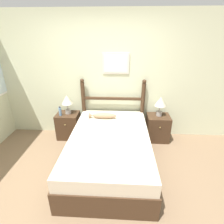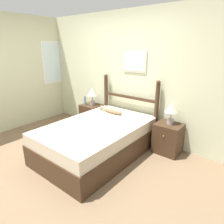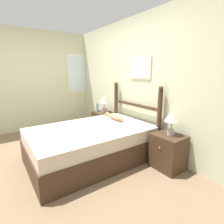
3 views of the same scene
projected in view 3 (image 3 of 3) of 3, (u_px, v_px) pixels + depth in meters
The scene contains 11 objects.
ground_plane at pixel (53, 163), 2.96m from camera, with size 16.00×16.00×0.00m, color #7A6047.
wall_back at pixel (132, 83), 3.64m from camera, with size 6.40×0.08×2.55m.
wall_left at pixel (25, 81), 4.39m from camera, with size 0.08×6.40×2.55m.
bed at pixel (92, 144), 3.05m from camera, with size 1.34×2.06×0.58m.
headboard at pixel (134, 114), 3.52m from camera, with size 1.34×0.08×1.28m.
nightstand_left at pixel (103, 123), 4.30m from camera, with size 0.46×0.42×0.56m.
nightstand_right at pixel (168, 152), 2.76m from camera, with size 0.46×0.42×0.56m.
table_lamp_left at pixel (104, 101), 4.17m from camera, with size 0.23×0.23×0.40m.
table_lamp_right at pixel (172, 117), 2.64m from camera, with size 0.23×0.23×0.40m.
bottle at pixel (97, 108), 4.25m from camera, with size 0.06×0.06×0.21m.
fish_pillow at pixel (115, 117), 3.47m from camera, with size 0.54×0.12×0.12m.
Camera 3 is at (2.78, -0.72, 1.52)m, focal length 28.00 mm.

